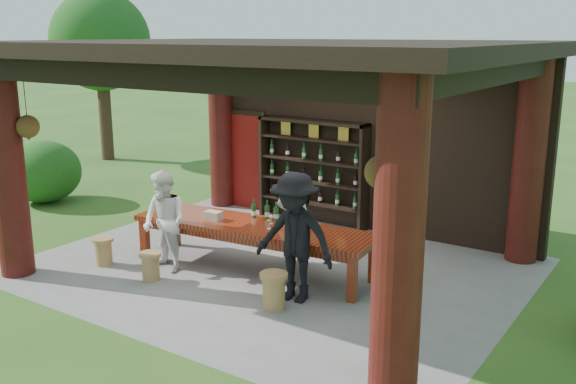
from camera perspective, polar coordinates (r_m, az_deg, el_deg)
The scene contains 15 objects.
ground at distance 10.24m, azimuth -1.25°, elevation -6.71°, with size 90.00×90.00×0.00m, color #2D5119.
pavilion at distance 10.05m, azimuth 0.03°, elevation 5.47°, with size 7.50×6.00×3.60m.
wine_shelf at distance 12.35m, azimuth 2.16°, elevation 1.80°, with size 2.29×0.35×2.02m.
tasting_table at distance 9.94m, azimuth -3.12°, elevation -3.48°, with size 3.98×1.38×0.75m.
stool_near_left at distance 9.87m, azimuth -12.11°, elevation -6.42°, with size 0.33×0.33×0.43m.
stool_near_right at distance 8.69m, azimuth -1.27°, elevation -8.68°, with size 0.38×0.38×0.50m.
stool_far_left at distance 10.69m, azimuth -16.09°, elevation -5.02°, with size 0.34×0.34×0.45m.
host at distance 10.25m, azimuth 0.46°, elevation -2.36°, with size 0.53×0.35×1.46m, color silver.
guest_woman at distance 10.07m, azimuth -10.93°, elevation -2.61°, with size 0.76×0.59×1.57m, color silver.
guest_man at distance 8.74m, azimuth 0.60°, elevation -4.07°, with size 1.17×0.67×1.81m, color black.
table_bottles at distance 10.11m, azimuth -2.00°, elevation -1.58°, with size 0.48×0.13×0.31m.
table_glasses at distance 9.60m, azimuth -0.08°, elevation -2.92°, with size 0.96×0.30×0.15m.
napkin_basket at distance 10.16m, azimuth -6.64°, elevation -2.10°, with size 0.26×0.18×0.14m, color #BF6672.
shrubs at distance 9.76m, azimuth 12.59°, elevation -4.66°, with size 15.03×9.32×1.36m.
trees at distance 10.00m, azimuth 18.52°, elevation 11.85°, with size 21.12×9.49×4.80m.
Camera 1 is at (5.52, -7.83, 3.61)m, focal length 40.00 mm.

